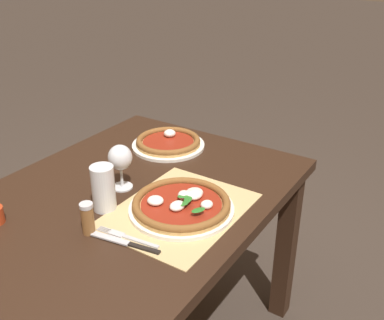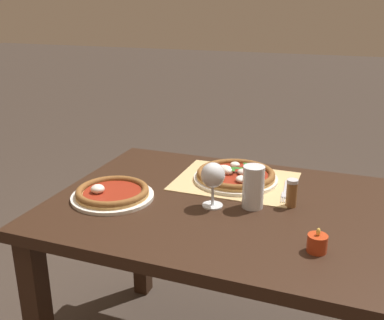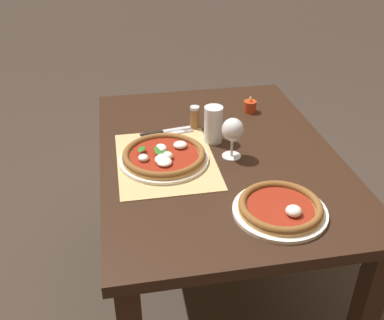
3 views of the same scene
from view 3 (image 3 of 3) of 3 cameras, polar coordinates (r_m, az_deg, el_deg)
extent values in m
plane|color=#382D26|center=(2.16, 2.68, -16.14)|extent=(24.00, 24.00, 0.00)
cube|color=black|center=(1.70, 3.27, 0.46)|extent=(1.20, 0.87, 0.04)
cube|color=black|center=(2.32, -9.22, -1.46)|extent=(0.07, 0.07, 0.70)
cube|color=black|center=(2.43, 8.80, 0.27)|extent=(0.07, 0.07, 0.70)
cube|color=tan|center=(1.63, -3.33, -0.05)|extent=(0.45, 0.35, 0.00)
cylinder|color=silver|center=(1.63, -3.57, 0.11)|extent=(0.32, 0.32, 0.01)
cylinder|color=tan|center=(1.62, -3.58, 0.44)|extent=(0.30, 0.30, 0.01)
torus|color=brown|center=(1.61, -3.59, 0.74)|extent=(0.30, 0.30, 0.02)
cylinder|color=maroon|center=(1.62, -3.59, 0.64)|extent=(0.25, 0.25, 0.00)
ellipsoid|color=silver|center=(1.57, -3.80, 0.22)|extent=(0.05, 0.04, 0.03)
ellipsoid|color=silver|center=(1.59, -6.20, 0.27)|extent=(0.04, 0.04, 0.02)
ellipsoid|color=silver|center=(1.56, -3.53, -0.26)|extent=(0.06, 0.05, 0.02)
ellipsoid|color=silver|center=(1.59, -3.10, 0.53)|extent=(0.04, 0.04, 0.03)
ellipsoid|color=silver|center=(1.65, -1.51, 1.92)|extent=(0.05, 0.05, 0.03)
ellipsoid|color=silver|center=(1.64, -3.97, 1.52)|extent=(0.05, 0.04, 0.02)
ellipsoid|color=silver|center=(1.57, -3.87, 0.03)|extent=(0.06, 0.05, 0.03)
ellipsoid|color=#286B23|center=(1.62, -6.43, 1.41)|extent=(0.05, 0.04, 0.00)
ellipsoid|color=#286B23|center=(1.59, -3.48, 0.88)|extent=(0.05, 0.05, 0.00)
ellipsoid|color=#286B23|center=(1.63, -4.33, 1.59)|extent=(0.05, 0.04, 0.00)
ellipsoid|color=#286B23|center=(1.60, -4.25, 1.01)|extent=(0.05, 0.04, 0.00)
cylinder|color=silver|center=(1.40, 11.08, -6.40)|extent=(0.29, 0.29, 0.01)
cylinder|color=tan|center=(1.40, 11.13, -6.04)|extent=(0.26, 0.26, 0.01)
torus|color=brown|center=(1.39, 11.17, -5.72)|extent=(0.26, 0.26, 0.02)
cylinder|color=maroon|center=(1.39, 11.16, -5.83)|extent=(0.20, 0.20, 0.00)
ellipsoid|color=silver|center=(1.36, 12.79, -6.33)|extent=(0.05, 0.05, 0.03)
cylinder|color=silver|center=(1.66, 5.02, 0.50)|extent=(0.07, 0.07, 0.00)
cylinder|color=silver|center=(1.64, 5.08, 1.55)|extent=(0.01, 0.01, 0.06)
ellipsoid|color=silver|center=(1.61, 5.20, 3.87)|extent=(0.08, 0.08, 0.08)
ellipsoid|color=#AD5B14|center=(1.61, 5.18, 3.55)|extent=(0.07, 0.07, 0.05)
cylinder|color=silver|center=(1.72, 2.63, 4.52)|extent=(0.07, 0.07, 0.15)
cylinder|color=black|center=(1.73, 2.62, 4.09)|extent=(0.07, 0.07, 0.12)
cylinder|color=silver|center=(1.70, 2.67, 6.06)|extent=(0.07, 0.07, 0.02)
cube|color=#B7B7BC|center=(1.80, -4.23, 3.21)|extent=(0.02, 0.12, 0.00)
cube|color=#B7B7BC|center=(1.81, -1.76, 3.55)|extent=(0.03, 0.05, 0.00)
cylinder|color=#B7B7BC|center=(1.81, -0.39, 3.60)|extent=(0.01, 0.04, 0.00)
cylinder|color=#B7B7BC|center=(1.82, -0.44, 3.69)|extent=(0.01, 0.04, 0.00)
cylinder|color=#B7B7BC|center=(1.82, -0.49, 3.77)|extent=(0.01, 0.04, 0.00)
cylinder|color=#B7B7BC|center=(1.83, -0.54, 3.85)|extent=(0.01, 0.04, 0.00)
cube|color=black|center=(1.81, -5.15, 3.40)|extent=(0.03, 0.10, 0.01)
cube|color=#B7B7BC|center=(1.83, -1.89, 3.93)|extent=(0.04, 0.12, 0.00)
cylinder|color=#B23819|center=(2.00, 7.37, 6.76)|extent=(0.06, 0.06, 0.05)
cylinder|color=silver|center=(2.00, 7.36, 6.57)|extent=(0.04, 0.04, 0.03)
ellipsoid|color=#F9C64C|center=(1.99, 7.44, 7.68)|extent=(0.01, 0.01, 0.02)
cylinder|color=brown|center=(1.83, 0.34, 5.24)|extent=(0.04, 0.04, 0.08)
cylinder|color=#BCBCC1|center=(1.81, 0.35, 6.62)|extent=(0.04, 0.04, 0.01)
camera|label=1|loc=(2.40, -25.46, 26.49)|focal=42.00mm
camera|label=2|loc=(2.49, 36.12, 21.40)|focal=42.00mm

